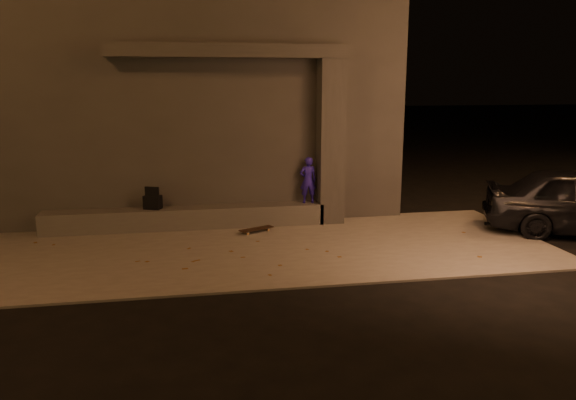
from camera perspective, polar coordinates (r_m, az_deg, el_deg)
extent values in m
plane|color=black|center=(8.98, -0.41, -8.70)|extent=(120.00, 120.00, 0.00)
cube|color=slate|center=(10.84, -2.23, -4.90)|extent=(11.00, 4.40, 0.04)
cube|color=#3B3936|center=(14.79, -8.71, 9.68)|extent=(9.00, 5.00, 5.20)
cube|color=#54514C|center=(12.37, -10.29, -1.77)|extent=(6.00, 0.55, 0.45)
cube|color=#3B3936|center=(12.49, 4.34, 5.87)|extent=(0.55, 0.55, 3.60)
cube|color=#3B3936|center=(12.12, -6.05, 14.83)|extent=(5.00, 0.70, 0.28)
imported|color=#2719A3|center=(12.50, 2.05, 2.04)|extent=(0.38, 0.26, 1.04)
cube|color=black|center=(12.31, -13.58, -0.22)|extent=(0.41, 0.35, 0.29)
cube|color=black|center=(12.26, -13.63, 0.92)|extent=(0.30, 0.16, 0.21)
cube|color=black|center=(11.86, -3.24, -2.93)|extent=(0.78, 0.51, 0.02)
cylinder|color=#AB7844|center=(12.06, -2.40, -2.91)|extent=(0.06, 0.05, 0.05)
cylinder|color=#AB7844|center=(11.94, -2.00, -3.06)|extent=(0.06, 0.05, 0.05)
cylinder|color=#AB7844|center=(11.80, -4.48, -3.28)|extent=(0.06, 0.05, 0.05)
cylinder|color=#AB7844|center=(11.68, -4.10, -3.44)|extent=(0.06, 0.05, 0.05)
cube|color=#99999E|center=(12.00, -2.20, -2.83)|extent=(0.11, 0.16, 0.02)
cube|color=#99999E|center=(11.73, -4.29, -3.20)|extent=(0.11, 0.16, 0.02)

